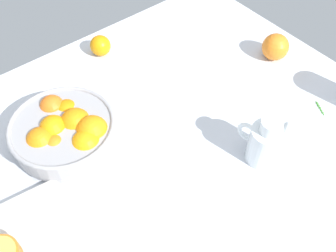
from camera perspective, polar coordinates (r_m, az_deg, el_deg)
ground_plane at (r=107.14cm, az=-0.37°, el=-2.03°), size 124.33×103.31×3.00cm
fruit_bowl at (r=104.24cm, az=-14.87°, el=-0.83°), size 27.63×27.63×10.39cm
juice_pitcher at (r=100.50cm, az=14.14°, el=-2.65°), size 8.93×13.46×15.18cm
loose_orange_0 at (r=130.07cm, az=-9.95°, el=11.61°), size 6.74×6.74×6.74cm
loose_orange_1 at (r=130.79cm, az=15.56°, el=11.17°), size 8.61×8.61×8.61cm
herb_sprig_0 at (r=120.97cm, az=21.49°, el=2.60°), size 3.00×5.14×0.85cm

